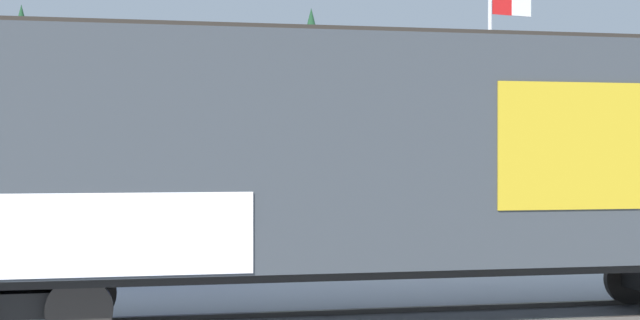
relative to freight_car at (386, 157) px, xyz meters
The scene contains 7 objects.
ground_plane 2.82m from the freight_car, ahead, with size 260.00×260.00×0.00m, color #B2B5BC.
track 2.55m from the freight_car, ahead, with size 60.00×4.95×0.08m.
freight_car is the anchor object (origin of this frame).
flagpole 12.69m from the freight_car, 56.50° to the left, with size 1.49×0.34×7.78m.
hillside 62.48m from the freight_car, 89.12° to the left, with size 135.68×33.57×13.61m.
parked_car_blue 7.48m from the freight_car, 116.67° to the left, with size 4.54×2.12×1.64m.
parked_car_white 7.67m from the freight_car, 67.96° to the left, with size 4.79×2.00×1.65m.
Camera 1 is at (-5.51, -13.09, 2.60)m, focal length 49.55 mm.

